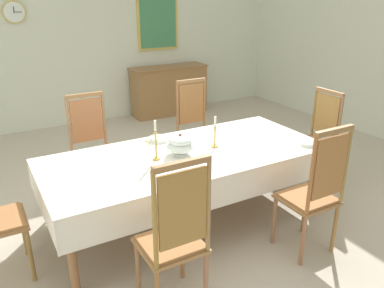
% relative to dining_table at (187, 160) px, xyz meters
% --- Properties ---
extents(ground, '(7.68, 6.99, 0.04)m').
position_rel_dining_table_xyz_m(ground, '(0.00, 0.24, -0.68)').
color(ground, '#BAAE9C').
extents(back_wall, '(7.68, 0.08, 3.32)m').
position_rel_dining_table_xyz_m(back_wall, '(0.00, 3.78, 0.99)').
color(back_wall, silver).
rests_on(back_wall, ground).
extents(dining_table, '(2.71, 1.18, 0.73)m').
position_rel_dining_table_xyz_m(dining_table, '(0.00, 0.00, 0.00)').
color(dining_table, '#9A6742').
rests_on(dining_table, ground).
extents(tablecloth, '(2.73, 1.20, 0.30)m').
position_rel_dining_table_xyz_m(tablecloth, '(0.00, 0.00, 0.01)').
color(tablecloth, white).
rests_on(tablecloth, dining_table).
extents(chair_south_a, '(0.44, 0.42, 1.22)m').
position_rel_dining_table_xyz_m(chair_south_a, '(-0.65, -1.00, -0.05)').
color(chair_south_a, '#9A6A46').
rests_on(chair_south_a, ground).
extents(chair_north_a, '(0.44, 0.42, 1.16)m').
position_rel_dining_table_xyz_m(chair_north_a, '(-0.65, 1.00, -0.07)').
color(chair_north_a, '#936546').
rests_on(chair_north_a, ground).
extents(chair_south_b, '(0.44, 0.42, 1.20)m').
position_rel_dining_table_xyz_m(chair_south_b, '(0.68, -1.00, -0.05)').
color(chair_south_b, '#936345').
rests_on(chair_south_b, ground).
extents(chair_north_b, '(0.44, 0.42, 1.18)m').
position_rel_dining_table_xyz_m(chair_north_b, '(0.68, 1.00, -0.06)').
color(chair_north_b, '#98623B').
rests_on(chair_north_b, ground).
extents(chair_head_east, '(0.42, 0.44, 1.13)m').
position_rel_dining_table_xyz_m(chair_head_east, '(1.76, 0.00, -0.08)').
color(chair_head_east, '#95653E').
rests_on(chair_head_east, ground).
extents(soup_tureen, '(0.26, 0.26, 0.21)m').
position_rel_dining_table_xyz_m(soup_tureen, '(-0.07, 0.00, 0.17)').
color(soup_tureen, white).
rests_on(soup_tureen, tablecloth).
extents(candlestick_west, '(0.07, 0.07, 0.38)m').
position_rel_dining_table_xyz_m(candlestick_west, '(-0.32, 0.00, 0.23)').
color(candlestick_west, gold).
rests_on(candlestick_west, tablecloth).
extents(candlestick_east, '(0.07, 0.07, 0.32)m').
position_rel_dining_table_xyz_m(candlestick_east, '(0.32, 0.00, 0.20)').
color(candlestick_east, gold).
rests_on(candlestick_east, tablecloth).
extents(bowl_near_left, '(0.16, 0.16, 0.03)m').
position_rel_dining_table_xyz_m(bowl_near_left, '(1.17, -0.43, 0.09)').
color(bowl_near_left, white).
rests_on(bowl_near_left, tablecloth).
extents(bowl_near_right, '(0.20, 0.20, 0.04)m').
position_rel_dining_table_xyz_m(bowl_near_right, '(-0.09, 0.43, 0.10)').
color(bowl_near_right, white).
rests_on(bowl_near_right, tablecloth).
extents(spoon_primary, '(0.04, 0.18, 0.01)m').
position_rel_dining_table_xyz_m(spoon_primary, '(1.28, -0.40, 0.08)').
color(spoon_primary, gold).
rests_on(spoon_primary, tablecloth).
extents(spoon_secondary, '(0.06, 0.17, 0.01)m').
position_rel_dining_table_xyz_m(spoon_secondary, '(-0.21, 0.46, 0.08)').
color(spoon_secondary, gold).
rests_on(spoon_secondary, tablecloth).
extents(sideboard, '(1.44, 0.48, 0.90)m').
position_rel_dining_table_xyz_m(sideboard, '(1.53, 3.46, -0.21)').
color(sideboard, olive).
rests_on(sideboard, ground).
extents(mounted_clock, '(0.33, 0.06, 0.33)m').
position_rel_dining_table_xyz_m(mounted_clock, '(-0.94, 3.70, 1.24)').
color(mounted_clock, '#D1B251').
extents(framed_painting, '(0.79, 0.05, 1.03)m').
position_rel_dining_table_xyz_m(framed_painting, '(1.45, 3.71, 1.03)').
color(framed_painting, '#D1B251').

